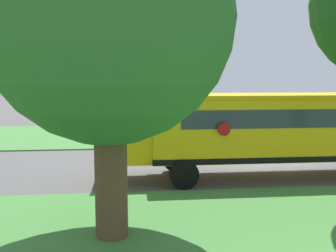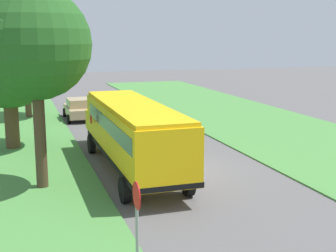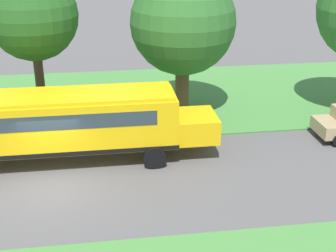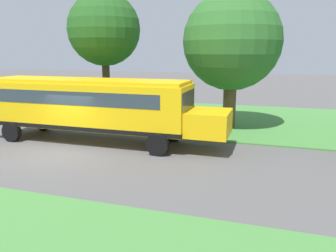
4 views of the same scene
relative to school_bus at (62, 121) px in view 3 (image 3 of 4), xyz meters
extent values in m
plane|color=#565454|center=(2.28, -0.45, -1.92)|extent=(120.00, 120.00, 0.00)
cube|color=#47843D|center=(-7.72, -0.45, -1.88)|extent=(12.00, 80.00, 0.08)
cube|color=yellow|center=(0.00, -0.29, -0.02)|extent=(2.50, 10.50, 2.20)
cube|color=yellow|center=(0.00, 5.91, -0.57)|extent=(2.20, 1.90, 1.10)
cube|color=yellow|center=(0.00, -0.29, 1.16)|extent=(2.35, 10.29, 0.16)
cube|color=black|center=(0.00, -0.29, -1.00)|extent=(2.54, 10.54, 0.20)
cube|color=#2D3842|center=(0.00, -0.59, 0.44)|extent=(2.53, 9.24, 0.64)
cube|color=#2D3842|center=(0.00, 4.91, 0.44)|extent=(2.25, 0.12, 0.80)
cylinder|color=red|center=(-1.43, 2.60, 0.13)|extent=(0.03, 0.44, 0.44)
cylinder|color=black|center=(-1.25, 3.91, -1.42)|extent=(0.30, 1.00, 1.00)
cylinder|color=black|center=(1.25, 3.91, -1.42)|extent=(0.30, 1.00, 1.00)
cylinder|color=black|center=(-1.42, 12.87, -1.60)|extent=(0.22, 0.64, 0.64)
cylinder|color=#4C3826|center=(-4.07, -1.31, 0.16)|extent=(0.46, 0.46, 4.18)
sphere|color=#23561E|center=(-4.07, -1.31, 3.89)|extent=(4.36, 4.36, 4.36)
sphere|color=#23561E|center=(-4.71, -2.06, 4.09)|extent=(2.41, 2.41, 2.41)
cylinder|color=brown|center=(-5.20, 6.20, -0.44)|extent=(0.76, 0.76, 2.98)
sphere|color=#2D6628|center=(-5.20, 6.20, 3.16)|extent=(5.62, 5.62, 5.62)
sphere|color=#2D6628|center=(-5.82, 5.75, 2.97)|extent=(3.80, 3.80, 3.80)
camera|label=1|loc=(-14.16, 5.80, 1.89)|focal=42.00mm
camera|label=2|loc=(-4.90, -20.22, 4.21)|focal=50.00mm
camera|label=3|loc=(19.26, 1.91, 7.82)|focal=50.00mm
camera|label=4|loc=(14.31, 8.48, 2.53)|focal=35.00mm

